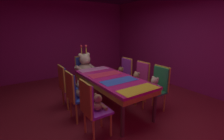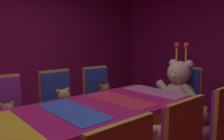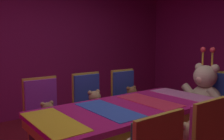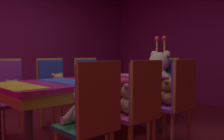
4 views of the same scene
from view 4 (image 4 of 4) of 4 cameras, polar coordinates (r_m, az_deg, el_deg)
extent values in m
cube|color=#8C1959|center=(5.50, 22.21, 7.02)|extent=(5.20, 0.12, 2.80)
cube|color=#8C1959|center=(5.26, -23.16, 7.18)|extent=(0.12, 6.40, 2.80)
cube|color=#C61E72|center=(2.95, -5.64, -2.73)|extent=(0.90, 2.00, 0.05)
cube|color=gold|center=(2.96, -5.63, -4.17)|extent=(0.88, 1.96, 0.10)
cylinder|color=#4C3826|center=(3.38, 10.90, -8.35)|extent=(0.07, 0.07, 0.69)
cylinder|color=#4C3826|center=(2.25, -18.54, -14.51)|extent=(0.07, 0.07, 0.69)
cylinder|color=#4C3826|center=(3.87, 1.69, -6.78)|extent=(0.07, 0.07, 0.69)
cube|color=yellow|center=(2.53, -21.24, -3.32)|extent=(0.77, 0.32, 0.01)
cube|color=blue|center=(2.78, -10.31, -2.55)|extent=(0.77, 0.32, 0.01)
cube|color=#E52D4C|center=(3.12, -1.49, -1.85)|extent=(0.77, 0.32, 0.01)
cube|color=pink|center=(3.52, 5.47, -1.27)|extent=(0.77, 0.32, 0.01)
cube|color=purple|center=(3.30, -21.91, -7.14)|extent=(0.40, 0.40, 0.04)
cube|color=purple|center=(3.43, -23.08, -2.21)|extent=(0.05, 0.38, 0.50)
cube|color=gold|center=(3.45, -23.20, -2.18)|extent=(0.03, 0.41, 0.55)
cylinder|color=gold|center=(3.26, -18.12, -11.31)|extent=(0.04, 0.04, 0.42)
cylinder|color=gold|center=(3.15, -23.54, -11.97)|extent=(0.04, 0.04, 0.42)
cylinder|color=gold|center=(3.55, -20.31, -10.16)|extent=(0.04, 0.04, 0.42)
ellipsoid|color=#9E7247|center=(3.28, -21.95, -5.49)|extent=(0.17, 0.17, 0.14)
sphere|color=#9E7247|center=(3.25, -21.90, -3.38)|extent=(0.14, 0.14, 0.14)
sphere|color=tan|center=(3.21, -21.60, -3.64)|extent=(0.05, 0.05, 0.05)
sphere|color=#9E7247|center=(3.28, -21.17, -2.40)|extent=(0.05, 0.05, 0.05)
sphere|color=#9E7247|center=(3.24, -22.87, -2.50)|extent=(0.05, 0.05, 0.05)
cylinder|color=#9E7247|center=(3.28, -20.33, -5.23)|extent=(0.05, 0.12, 0.11)
cylinder|color=#9E7247|center=(3.22, -23.16, -5.45)|extent=(0.05, 0.12, 0.11)
cylinder|color=#9E7247|center=(3.20, -20.45, -6.52)|extent=(0.06, 0.13, 0.06)
cylinder|color=#9E7247|center=(3.17, -21.98, -6.65)|extent=(0.06, 0.13, 0.06)
cube|color=#2D47B2|center=(3.59, -12.36, -6.11)|extent=(0.40, 0.40, 0.04)
cube|color=#2D47B2|center=(3.71, -13.82, -1.62)|extent=(0.05, 0.38, 0.50)
cube|color=gold|center=(3.73, -13.98, -1.60)|extent=(0.03, 0.41, 0.55)
cylinder|color=gold|center=(3.59, -8.76, -9.83)|extent=(0.04, 0.04, 0.42)
cylinder|color=gold|center=(3.42, -13.28, -10.52)|extent=(0.04, 0.04, 0.42)
cylinder|color=gold|center=(3.85, -11.45, -8.94)|extent=(0.04, 0.04, 0.42)
cylinder|color=gold|center=(3.70, -15.75, -9.51)|extent=(0.04, 0.04, 0.42)
ellipsoid|color=tan|center=(3.58, -12.38, -4.40)|extent=(0.20, 0.20, 0.16)
sphere|color=tan|center=(3.54, -12.27, -2.13)|extent=(0.16, 0.16, 0.16)
sphere|color=tan|center=(3.50, -11.81, -2.39)|extent=(0.06, 0.06, 0.06)
sphere|color=tan|center=(3.59, -11.60, -1.10)|extent=(0.06, 0.06, 0.06)
sphere|color=tan|center=(3.52, -13.27, -1.19)|extent=(0.06, 0.06, 0.06)
cylinder|color=tan|center=(3.59, -10.68, -4.10)|extent=(0.06, 0.14, 0.13)
cylinder|color=tan|center=(3.49, -13.46, -4.35)|extent=(0.06, 0.14, 0.13)
cylinder|color=tan|center=(3.50, -10.54, -5.44)|extent=(0.07, 0.15, 0.07)
cylinder|color=tan|center=(3.45, -12.03, -5.60)|extent=(0.07, 0.15, 0.07)
cube|color=#2D47B2|center=(3.91, -4.29, -5.27)|extent=(0.40, 0.40, 0.04)
cube|color=#2D47B2|center=(4.02, -5.90, -1.16)|extent=(0.05, 0.38, 0.50)
cube|color=gold|center=(4.04, -6.08, -1.15)|extent=(0.03, 0.41, 0.55)
cylinder|color=gold|center=(3.93, -0.96, -8.62)|extent=(0.04, 0.04, 0.42)
cylinder|color=gold|center=(3.73, -4.67, -9.29)|extent=(0.04, 0.04, 0.42)
cylinder|color=gold|center=(4.17, -3.91, -7.93)|extent=(0.04, 0.04, 0.42)
cylinder|color=gold|center=(3.98, -7.54, -8.49)|extent=(0.04, 0.04, 0.42)
ellipsoid|color=brown|center=(3.90, -4.29, -3.76)|extent=(0.19, 0.19, 0.15)
sphere|color=brown|center=(3.87, -4.15, -1.77)|extent=(0.15, 0.15, 0.15)
sphere|color=#99663C|center=(3.83, -3.66, -2.00)|extent=(0.06, 0.06, 0.06)
sphere|color=brown|center=(3.91, -3.65, -0.88)|extent=(0.06, 0.06, 0.06)
sphere|color=brown|center=(3.84, -4.97, -0.96)|extent=(0.06, 0.06, 0.06)
cylinder|color=brown|center=(3.92, -2.85, -3.48)|extent=(0.05, 0.13, 0.13)
cylinder|color=brown|center=(3.81, -5.05, -3.71)|extent=(0.05, 0.13, 0.13)
cylinder|color=brown|center=(3.84, -2.55, -4.63)|extent=(0.06, 0.14, 0.06)
cylinder|color=brown|center=(3.78, -3.72, -4.77)|extent=(0.06, 0.14, 0.06)
cube|color=#268C4C|center=(2.09, -6.39, -13.00)|extent=(0.40, 0.40, 0.04)
cube|color=#268C4C|center=(1.89, -3.19, -6.33)|extent=(0.05, 0.38, 0.50)
cube|color=gold|center=(1.87, -2.76, -6.41)|extent=(0.03, 0.41, 0.55)
ellipsoid|color=beige|center=(2.06, -6.41, -10.13)|extent=(0.20, 0.20, 0.16)
sphere|color=beige|center=(2.05, -6.73, -6.13)|extent=(0.16, 0.16, 0.16)
sphere|color=#FDDCAD|center=(2.09, -7.60, -6.26)|extent=(0.06, 0.06, 0.06)
sphere|color=beige|center=(1.99, -7.84, -4.68)|extent=(0.06, 0.06, 0.06)
sphere|color=beige|center=(2.06, -5.10, -4.39)|extent=(0.06, 0.06, 0.06)
cylinder|color=beige|center=(2.03, -9.39, -9.87)|extent=(0.06, 0.14, 0.13)
cylinder|color=beige|center=(2.15, -4.90, -9.13)|extent=(0.06, 0.14, 0.13)
cylinder|color=beige|center=(2.15, -9.63, -11.07)|extent=(0.07, 0.15, 0.07)
cylinder|color=beige|center=(2.20, -7.30, -10.67)|extent=(0.07, 0.15, 0.07)
cube|color=#CC338C|center=(2.45, 4.21, -10.51)|extent=(0.40, 0.40, 0.04)
cube|color=#CC338C|center=(2.28, 7.55, -4.66)|extent=(0.05, 0.38, 0.50)
cube|color=gold|center=(2.27, 7.97, -4.71)|extent=(0.03, 0.41, 0.55)
cylinder|color=gold|center=(2.53, 9.50, -15.50)|extent=(0.04, 0.04, 0.42)
cylinder|color=gold|center=(2.73, 4.03, -14.06)|extent=(0.04, 0.04, 0.42)
cylinder|color=gold|center=(2.52, -1.16, -15.57)|extent=(0.04, 0.04, 0.42)
ellipsoid|color=tan|center=(2.43, 4.22, -8.15)|extent=(0.19, 0.19, 0.15)
sphere|color=tan|center=(2.42, 3.95, -4.94)|extent=(0.15, 0.15, 0.15)
sphere|color=tan|center=(2.45, 3.07, -5.08)|extent=(0.06, 0.06, 0.06)
sphere|color=tan|center=(2.36, 3.30, -3.76)|extent=(0.06, 0.06, 0.06)
sphere|color=tan|center=(2.44, 5.15, -3.53)|extent=(0.06, 0.06, 0.06)
cylinder|color=tan|center=(2.39, 1.98, -7.98)|extent=(0.05, 0.13, 0.12)
cylinder|color=tan|center=(2.52, 5.05, -7.38)|extent=(0.05, 0.13, 0.12)
cylinder|color=tan|center=(2.49, 1.33, -9.06)|extent=(0.06, 0.14, 0.06)
cylinder|color=tan|center=(2.56, 2.96, -8.72)|extent=(0.06, 0.14, 0.06)
cube|color=purple|center=(2.93, 12.86, -8.26)|extent=(0.40, 0.40, 0.04)
cube|color=purple|center=(2.79, 15.98, -3.28)|extent=(0.05, 0.38, 0.50)
cube|color=gold|center=(2.78, 16.36, -3.31)|extent=(0.03, 0.41, 0.55)
cylinder|color=gold|center=(3.04, 17.10, -12.39)|extent=(0.04, 0.04, 0.42)
cylinder|color=gold|center=(2.78, 13.67, -13.86)|extent=(0.04, 0.04, 0.42)
cylinder|color=gold|center=(3.20, 12.05, -11.49)|extent=(0.04, 0.04, 0.42)
cylinder|color=gold|center=(2.96, 8.37, -12.72)|extent=(0.04, 0.04, 0.42)
ellipsoid|color=olive|center=(2.91, 12.88, -6.31)|extent=(0.18, 0.18, 0.15)
sphere|color=olive|center=(2.90, 12.65, -3.68)|extent=(0.15, 0.15, 0.15)
sphere|color=#AE7747|center=(2.93, 11.84, -3.82)|extent=(0.06, 0.06, 0.06)
sphere|color=olive|center=(2.84, 12.30, -2.70)|extent=(0.06, 0.06, 0.06)
sphere|color=olive|center=(2.94, 13.55, -2.53)|extent=(0.06, 0.06, 0.06)
cylinder|color=olive|center=(2.86, 11.20, -6.17)|extent=(0.05, 0.13, 0.12)
cylinder|color=olive|center=(3.01, 13.29, -5.72)|extent=(0.05, 0.13, 0.12)
cylinder|color=olive|center=(2.95, 10.39, -7.13)|extent=(0.06, 0.14, 0.06)
cylinder|color=olive|center=(3.03, 11.51, -6.88)|extent=(0.06, 0.14, 0.06)
cube|color=#2D47B2|center=(3.99, 10.93, -5.14)|extent=(0.40, 0.40, 0.04)
cube|color=#2D47B2|center=(4.11, 12.47, -1.13)|extent=(0.38, 0.05, 0.50)
cube|color=gold|center=(4.13, 12.64, -1.11)|extent=(0.41, 0.03, 0.55)
cylinder|color=gold|center=(4.07, 14.08, -8.29)|extent=(0.04, 0.04, 0.42)
cylinder|color=gold|center=(3.82, 11.41, -9.06)|extent=(0.04, 0.04, 0.42)
cylinder|color=gold|center=(4.25, 10.44, -7.75)|extent=(0.04, 0.04, 0.42)
cylinder|color=gold|center=(4.01, 7.66, -8.42)|extent=(0.04, 0.04, 0.42)
ellipsoid|color=beige|center=(3.97, 10.97, -2.36)|extent=(0.39, 0.39, 0.32)
sphere|color=beige|center=(3.92, 10.71, 1.74)|extent=(0.32, 0.32, 0.32)
sphere|color=#FDDCAD|center=(3.84, 9.75, 1.36)|extent=(0.12, 0.12, 0.12)
sphere|color=beige|center=(3.88, 12.45, 3.46)|extent=(0.12, 0.12, 0.12)
sphere|color=beige|center=(4.02, 9.67, 3.49)|extent=(0.12, 0.12, 0.12)
cylinder|color=beige|center=(3.79, 12.65, -2.18)|extent=(0.28, 0.11, 0.26)
cylinder|color=beige|center=(4.02, 8.02, -1.80)|extent=(0.28, 0.11, 0.26)
cylinder|color=beige|center=(3.72, 9.89, -4.40)|extent=(0.30, 0.14, 0.14)
cylinder|color=beige|center=(3.85, 7.41, -4.12)|extent=(0.30, 0.14, 0.14)
cylinder|color=gold|center=(3.91, 11.90, 5.59)|extent=(0.03, 0.03, 0.21)
sphere|color=#E5333F|center=(3.92, 11.92, 7.14)|extent=(0.08, 0.08, 0.08)
cylinder|color=gold|center=(4.00, 10.23, 5.56)|extent=(0.03, 0.03, 0.21)
sphere|color=#E5333F|center=(4.00, 10.24, 7.08)|extent=(0.08, 0.08, 0.08)
camera|label=1|loc=(4.29, -55.90, 11.51)|focal=25.12mm
camera|label=2|loc=(0.97, -7.22, 22.02)|focal=34.90mm
camera|label=3|loc=(0.65, -27.94, 38.37)|focal=38.28mm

